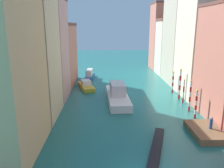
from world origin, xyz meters
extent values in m
plane|color=#1E6B66|center=(0.00, 24.50, 0.00)|extent=(154.00, 154.00, 0.00)
cube|color=beige|center=(-13.74, 14.31, 10.07)|extent=(7.44, 7.91, 20.14)
cube|color=tan|center=(-13.74, 22.62, 8.13)|extent=(7.44, 8.10, 16.26)
cube|color=#C6705B|center=(-13.74, 32.69, 6.10)|extent=(7.44, 11.81, 12.19)
cube|color=brown|center=(-13.74, 32.69, 12.50)|extent=(7.59, 12.04, 0.62)
cube|color=beige|center=(13.74, 23.48, 9.56)|extent=(7.44, 9.51, 19.11)
cube|color=#BCB299|center=(13.74, 33.49, 10.19)|extent=(7.44, 9.98, 20.38)
cube|color=beige|center=(13.74, 42.45, 6.64)|extent=(7.44, 7.41, 13.28)
cube|color=brown|center=(13.74, 42.45, 13.64)|extent=(7.59, 7.56, 0.72)
cube|color=#C6705B|center=(13.74, 50.51, 9.01)|extent=(7.44, 7.94, 18.03)
cube|color=brown|center=(13.74, 50.51, 18.31)|extent=(7.59, 8.10, 0.57)
cube|color=brown|center=(8.07, 7.99, 0.37)|extent=(3.31, 5.41, 0.74)
cylinder|color=#234C93|center=(8.65, 7.99, 1.33)|extent=(0.36, 0.36, 1.19)
sphere|color=tan|center=(8.65, 7.99, 2.05)|extent=(0.26, 0.26, 0.26)
cylinder|color=red|center=(8.69, 12.69, 0.32)|extent=(0.29, 0.29, 0.63)
cylinder|color=white|center=(8.69, 12.69, 0.95)|extent=(0.29, 0.29, 0.63)
cylinder|color=red|center=(8.69, 12.69, 1.58)|extent=(0.29, 0.29, 0.63)
cylinder|color=white|center=(8.69, 12.69, 2.21)|extent=(0.29, 0.29, 0.63)
cylinder|color=red|center=(8.69, 12.69, 2.85)|extent=(0.29, 0.29, 0.63)
cylinder|color=white|center=(8.69, 12.69, 3.48)|extent=(0.29, 0.29, 0.63)
sphere|color=gold|center=(8.69, 12.69, 3.91)|extent=(0.32, 0.32, 0.32)
cylinder|color=red|center=(8.87, 15.45, 0.37)|extent=(0.28, 0.28, 0.74)
cylinder|color=white|center=(8.87, 15.45, 1.11)|extent=(0.28, 0.28, 0.74)
cylinder|color=red|center=(8.87, 15.45, 1.84)|extent=(0.28, 0.28, 0.74)
cylinder|color=white|center=(8.87, 15.45, 2.58)|extent=(0.28, 0.28, 0.74)
cylinder|color=red|center=(8.87, 15.45, 3.32)|extent=(0.28, 0.28, 0.74)
cylinder|color=white|center=(8.87, 15.45, 4.06)|extent=(0.28, 0.28, 0.74)
sphere|color=gold|center=(8.87, 15.45, 4.54)|extent=(0.31, 0.31, 0.31)
cylinder|color=red|center=(9.15, 19.02, 0.47)|extent=(0.25, 0.25, 0.94)
cylinder|color=white|center=(9.15, 19.02, 1.41)|extent=(0.25, 0.25, 0.94)
cylinder|color=red|center=(9.15, 19.02, 2.36)|extent=(0.25, 0.25, 0.94)
cylinder|color=white|center=(9.15, 19.02, 3.30)|extent=(0.25, 0.25, 0.94)
sphere|color=gold|center=(9.15, 19.02, 3.87)|extent=(0.28, 0.28, 0.28)
cylinder|color=red|center=(9.16, 21.06, 0.41)|extent=(0.34, 0.34, 0.83)
cylinder|color=white|center=(9.16, 21.06, 1.24)|extent=(0.34, 0.34, 0.83)
cylinder|color=red|center=(9.16, 21.06, 2.07)|extent=(0.34, 0.34, 0.83)
cylinder|color=white|center=(9.16, 21.06, 2.89)|extent=(0.34, 0.34, 0.83)
cylinder|color=red|center=(9.16, 21.06, 3.72)|extent=(0.34, 0.34, 0.83)
cylinder|color=white|center=(9.16, 21.06, 4.55)|extent=(0.34, 0.34, 0.83)
sphere|color=gold|center=(9.16, 21.06, 5.09)|extent=(0.37, 0.37, 0.37)
cylinder|color=red|center=(9.18, 25.11, 0.31)|extent=(0.31, 0.31, 0.63)
cylinder|color=white|center=(9.18, 25.11, 0.94)|extent=(0.31, 0.31, 0.63)
cylinder|color=red|center=(9.18, 25.11, 1.57)|extent=(0.31, 0.31, 0.63)
cylinder|color=white|center=(9.18, 25.11, 2.20)|extent=(0.31, 0.31, 0.63)
cylinder|color=red|center=(9.18, 25.11, 2.83)|extent=(0.31, 0.31, 0.63)
cylinder|color=white|center=(9.18, 25.11, 3.46)|extent=(0.31, 0.31, 0.63)
sphere|color=gold|center=(9.18, 25.11, 3.90)|extent=(0.34, 0.34, 0.34)
cube|color=white|center=(-1.42, 20.66, 0.58)|extent=(3.86, 12.15, 1.15)
cube|color=silver|center=(-1.42, 20.66, 2.10)|extent=(2.53, 4.67, 1.88)
cube|color=black|center=(1.74, 4.96, 0.20)|extent=(3.56, 8.33, 0.40)
cube|color=#234C93|center=(-7.19, 37.05, 0.40)|extent=(2.10, 7.24, 0.80)
cube|color=silver|center=(-7.19, 37.05, 1.51)|extent=(1.53, 3.92, 1.42)
cube|color=gold|center=(-7.30, 28.61, 0.36)|extent=(4.03, 7.32, 0.71)
cube|color=silver|center=(-7.30, 28.61, 1.19)|extent=(2.36, 2.90, 0.94)
camera|label=1|loc=(-3.44, -15.87, 12.27)|focal=36.63mm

